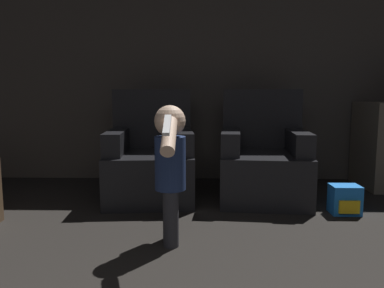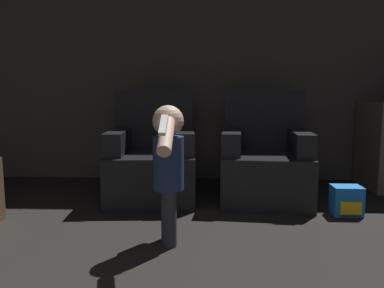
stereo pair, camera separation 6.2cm
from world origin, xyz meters
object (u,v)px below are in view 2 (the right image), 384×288
(armchair_left, at_px, (152,161))
(toy_backpack, at_px, (346,201))
(person_toddler, at_px, (168,163))
(armchair_right, at_px, (265,162))

(armchair_left, bearing_deg, toy_backpack, -21.13)
(person_toddler, bearing_deg, toy_backpack, -71.41)
(armchair_left, height_order, person_toddler, armchair_left)
(armchair_right, height_order, toy_backpack, armchair_right)
(toy_backpack, bearing_deg, armchair_left, 163.12)
(armchair_left, relative_size, person_toddler, 1.13)
(armchair_right, distance_m, toy_backpack, 0.80)
(armchair_left, distance_m, toy_backpack, 1.72)
(armchair_left, xyz_separation_m, person_toddler, (0.27, -1.14, 0.19))
(armchair_right, distance_m, person_toddler, 1.40)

